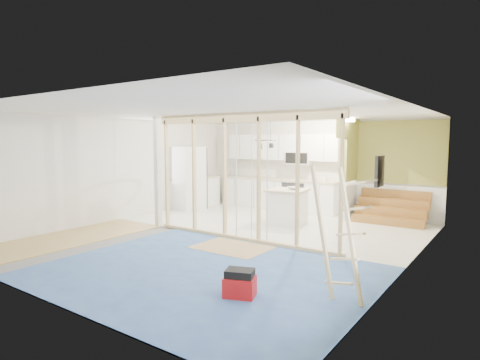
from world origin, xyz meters
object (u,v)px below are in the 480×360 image
Objects in this scene: fridge at (188,178)px; ladder at (340,234)px; island at (287,207)px; toolbox at (240,284)px.

fridge reaches higher than ladder.
island is 2.13× the size of toolbox.
ladder is (6.20, -3.98, -0.06)m from fridge.
ladder reaches higher than island.
island is 4.67m from ladder.
fridge is at bearing 117.30° from toolbox.
island is (3.45, -0.23, -0.50)m from fridge.
island is at bearing 140.63° from ladder.
toolbox is 1.44m from ladder.
fridge is 1.10× the size of ladder.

